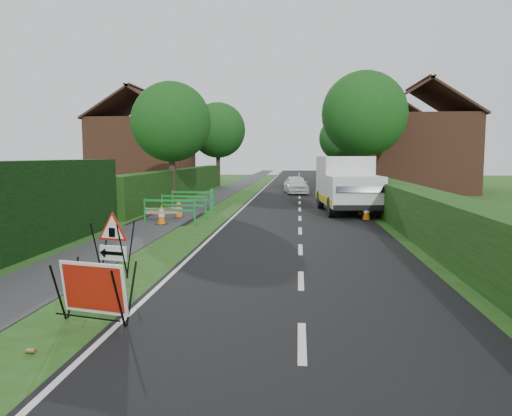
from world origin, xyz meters
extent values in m
plane|color=#254814|center=(0.00, 0.00, 0.00)|extent=(120.00, 120.00, 0.00)
cube|color=black|center=(2.50, 35.00, 0.00)|extent=(6.00, 90.00, 0.02)
cube|color=#2D2D30|center=(-3.00, 35.00, 0.01)|extent=(2.00, 90.00, 0.02)
cube|color=#14380F|center=(-5.00, 22.00, 0.00)|extent=(1.00, 24.00, 1.80)
cube|color=#14380F|center=(6.50, 16.00, 0.00)|extent=(1.20, 50.00, 1.50)
cube|color=brown|center=(-10.00, 30.00, 2.75)|extent=(7.00, 7.00, 5.50)
cube|color=#331E19|center=(-11.75, 30.00, 6.59)|extent=(4.00, 7.40, 2.58)
cube|color=#331E19|center=(-8.25, 30.00, 6.59)|extent=(4.00, 7.40, 2.58)
cube|color=#331E19|center=(-10.00, 30.00, 7.69)|extent=(0.25, 7.40, 0.18)
cube|color=brown|center=(11.00, 28.00, 2.75)|extent=(7.00, 7.00, 5.50)
cube|color=#331E19|center=(9.25, 28.00, 6.59)|extent=(4.00, 7.40, 2.58)
cube|color=#331E19|center=(12.75, 28.00, 6.59)|extent=(4.00, 7.40, 2.58)
cube|color=#331E19|center=(11.00, 28.00, 7.69)|extent=(0.25, 7.40, 0.18)
cube|color=brown|center=(12.00, 42.00, 2.75)|extent=(7.00, 7.00, 5.50)
cube|color=#331E19|center=(10.25, 42.00, 6.59)|extent=(4.00, 7.40, 2.58)
cube|color=#331E19|center=(13.75, 42.00, 6.59)|extent=(4.00, 7.40, 2.58)
cube|color=#331E19|center=(12.00, 42.00, 7.69)|extent=(0.25, 7.40, 0.18)
cylinder|color=#2D2116|center=(-4.60, 18.00, 1.31)|extent=(0.36, 0.36, 2.62)
sphere|color=#114015|center=(-4.60, 18.00, 4.50)|extent=(4.40, 4.40, 4.40)
cylinder|color=#2D2116|center=(6.40, 22.00, 1.49)|extent=(0.36, 0.36, 2.97)
sphere|color=#114015|center=(6.40, 22.00, 5.18)|extent=(5.20, 5.20, 5.20)
cylinder|color=#2D2116|center=(-4.60, 34.00, 1.40)|extent=(0.36, 0.36, 2.80)
sphere|color=#114015|center=(-4.60, 34.00, 4.84)|extent=(4.80, 4.80, 4.80)
cylinder|color=#2D2116|center=(6.40, 38.00, 1.22)|extent=(0.36, 0.36, 2.45)
sphere|color=#114015|center=(6.40, 38.00, 4.23)|extent=(4.20, 4.20, 4.20)
cylinder|color=black|center=(-1.31, -1.97, 0.50)|extent=(0.11, 0.34, 0.95)
cylinder|color=black|center=(-1.23, -1.63, 0.50)|extent=(0.11, 0.34, 0.95)
cylinder|color=black|center=(-0.24, -2.24, 0.50)|extent=(0.11, 0.34, 0.95)
cylinder|color=black|center=(-0.16, -1.90, 0.50)|extent=(0.11, 0.34, 0.95)
cylinder|color=black|center=(-0.79, -2.13, 0.17)|extent=(1.14, 0.31, 0.03)
cube|color=white|center=(-0.74, -1.95, 0.58)|extent=(1.17, 0.42, 0.83)
cube|color=#AD190C|center=(-0.75, -1.97, 0.58)|extent=(1.06, 0.37, 0.72)
cylinder|color=black|center=(-1.89, 0.92, 0.62)|extent=(0.12, 0.37, 1.21)
cylinder|color=black|center=(-1.81, 1.21, 0.62)|extent=(0.12, 0.37, 1.21)
cylinder|color=black|center=(-1.26, 0.76, 0.62)|extent=(0.12, 0.37, 1.21)
cylinder|color=black|center=(-1.18, 1.05, 0.62)|extent=(0.12, 0.37, 1.21)
cube|color=white|center=(-1.54, 0.96, 0.54)|extent=(0.66, 0.19, 0.33)
cube|color=black|center=(-1.55, 0.95, 0.54)|extent=(0.47, 0.13, 0.08)
cone|color=black|center=(-1.80, 1.01, 0.54)|extent=(0.20, 0.23, 0.20)
cube|color=black|center=(-1.55, 0.94, 1.00)|extent=(0.15, 0.05, 0.20)
cube|color=silver|center=(4.59, 14.91, 1.54)|extent=(2.52, 3.75, 2.14)
cube|color=silver|center=(4.82, 12.21, 1.12)|extent=(2.41, 2.49, 1.31)
cube|color=black|center=(4.91, 11.11, 1.44)|extent=(1.97, 0.42, 0.60)
cube|color=yellow|center=(3.56, 13.78, 0.69)|extent=(0.49, 5.46, 0.27)
cube|color=yellow|center=(5.79, 13.97, 0.69)|extent=(0.49, 5.46, 0.27)
cube|color=black|center=(4.91, 11.12, 0.53)|extent=(2.18, 0.32, 0.22)
cylinder|color=black|center=(3.83, 12.07, 0.44)|extent=(0.34, 0.91, 0.89)
cylinder|color=black|center=(5.82, 12.24, 0.44)|extent=(0.34, 0.91, 0.89)
cylinder|color=black|center=(3.52, 15.63, 0.44)|extent=(0.34, 0.91, 0.89)
cylinder|color=black|center=(5.51, 15.80, 0.44)|extent=(0.34, 0.91, 0.89)
cube|color=black|center=(5.21, 11.21, 0.02)|extent=(0.38, 0.38, 0.04)
cone|color=orange|center=(5.21, 11.21, 0.42)|extent=(0.32, 0.32, 0.75)
cylinder|color=white|center=(5.21, 11.21, 0.38)|extent=(0.25, 0.25, 0.14)
cylinder|color=white|center=(5.21, 11.21, 0.56)|extent=(0.17, 0.17, 0.10)
cube|color=black|center=(5.22, 12.91, 0.02)|extent=(0.38, 0.38, 0.04)
cone|color=orange|center=(5.22, 12.91, 0.42)|extent=(0.32, 0.32, 0.75)
cylinder|color=white|center=(5.22, 12.91, 0.38)|extent=(0.25, 0.25, 0.14)
cylinder|color=white|center=(5.22, 12.91, 0.56)|extent=(0.17, 0.17, 0.10)
cube|color=black|center=(4.74, 16.25, 0.02)|extent=(0.38, 0.38, 0.04)
cone|color=orange|center=(4.74, 16.25, 0.42)|extent=(0.32, 0.32, 0.75)
cylinder|color=white|center=(4.74, 16.25, 0.38)|extent=(0.25, 0.25, 0.14)
cylinder|color=white|center=(4.74, 16.25, 0.56)|extent=(0.17, 0.17, 0.10)
cube|color=black|center=(-2.78, 9.22, 0.02)|extent=(0.38, 0.38, 0.04)
cone|color=orange|center=(-2.78, 9.22, 0.42)|extent=(0.32, 0.32, 0.75)
cylinder|color=white|center=(-2.78, 9.22, 0.38)|extent=(0.25, 0.25, 0.14)
cylinder|color=white|center=(-2.78, 9.22, 0.56)|extent=(0.17, 0.17, 0.10)
cube|color=black|center=(-2.66, 11.47, 0.02)|extent=(0.38, 0.38, 0.04)
cone|color=orange|center=(-2.66, 11.47, 0.42)|extent=(0.32, 0.32, 0.75)
cylinder|color=white|center=(-2.66, 11.47, 0.38)|extent=(0.25, 0.25, 0.14)
cylinder|color=white|center=(-2.66, 11.47, 0.56)|extent=(0.17, 0.17, 0.10)
cube|color=#198B31|center=(-3.50, 9.44, 0.50)|extent=(0.05, 0.05, 1.00)
cube|color=#198B31|center=(-1.51, 9.31, 0.50)|extent=(0.05, 0.05, 1.00)
cube|color=#198B31|center=(-2.51, 9.37, 0.92)|extent=(2.00, 0.18, 0.08)
cube|color=#198B31|center=(-2.51, 9.37, 0.55)|extent=(2.00, 0.18, 0.08)
cube|color=#198B31|center=(-3.50, 9.44, 0.02)|extent=(0.08, 0.35, 0.04)
cube|color=#198B31|center=(-1.51, 9.31, 0.02)|extent=(0.08, 0.35, 0.04)
cube|color=#198B31|center=(-3.38, 11.51, 0.50)|extent=(0.06, 0.06, 1.00)
cube|color=#198B31|center=(-1.42, 11.14, 0.50)|extent=(0.06, 0.06, 1.00)
cube|color=#198B31|center=(-2.40, 11.32, 0.92)|extent=(1.97, 0.42, 0.08)
cube|color=#198B31|center=(-2.40, 11.32, 0.55)|extent=(1.97, 0.42, 0.08)
cube|color=#198B31|center=(-3.38, 11.51, 0.02)|extent=(0.12, 0.36, 0.04)
cube|color=#198B31|center=(-1.42, 11.14, 0.02)|extent=(0.12, 0.36, 0.04)
cube|color=#198B31|center=(-3.55, 13.90, 0.50)|extent=(0.05, 0.05, 1.00)
cube|color=#198B31|center=(-1.55, 13.72, 0.50)|extent=(0.05, 0.05, 1.00)
cube|color=#198B31|center=(-2.55, 13.81, 0.92)|extent=(2.00, 0.23, 0.08)
cube|color=#198B31|center=(-2.55, 13.81, 0.55)|extent=(2.00, 0.23, 0.08)
cube|color=#198B31|center=(-3.55, 13.90, 0.02)|extent=(0.09, 0.35, 0.04)
cube|color=#198B31|center=(-1.55, 13.72, 0.02)|extent=(0.09, 0.35, 0.04)
cube|color=#198B31|center=(-1.63, 13.56, 0.50)|extent=(0.06, 0.06, 1.00)
cube|color=#198B31|center=(-1.94, 15.53, 0.50)|extent=(0.06, 0.06, 1.00)
cube|color=#198B31|center=(-1.78, 14.55, 0.92)|extent=(0.36, 1.98, 0.08)
cube|color=#198B31|center=(-1.78, 14.55, 0.55)|extent=(0.36, 1.98, 0.08)
cube|color=#198B31|center=(-1.63, 13.56, 0.02)|extent=(0.36, 0.11, 0.04)
cube|color=#198B31|center=(-1.94, 15.53, 0.02)|extent=(0.36, 0.11, 0.04)
cube|color=red|center=(-2.93, 10.03, 0.00)|extent=(1.47, 0.39, 0.25)
cylinder|color=#BF7F4C|center=(-1.12, -3.17, 0.00)|extent=(0.12, 0.07, 0.07)
imported|color=white|center=(2.24, 25.32, 0.64)|extent=(1.93, 3.89, 1.28)
camera|label=1|loc=(2.43, -9.31, 2.63)|focal=35.00mm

